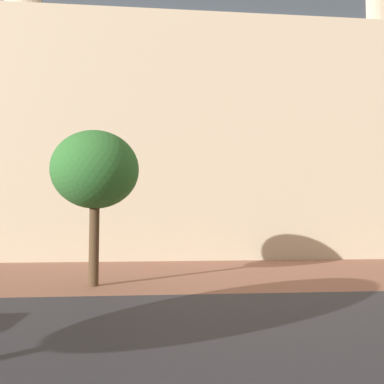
% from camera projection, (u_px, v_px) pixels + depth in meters
% --- Properties ---
extents(ground_plane, '(120.00, 120.00, 0.00)m').
position_uv_depth(ground_plane, '(179.00, 308.00, 10.70)').
color(ground_plane, '#93604C').
extents(street_asphalt_strip, '(120.00, 8.15, 0.00)m').
position_uv_depth(street_asphalt_strip, '(186.00, 330.00, 8.59)').
color(street_asphalt_strip, '#2D2D33').
rests_on(street_asphalt_strip, ground_plane).
extents(landmark_building, '(24.87, 12.75, 30.44)m').
position_uv_depth(landmark_building, '(201.00, 126.00, 29.58)').
color(landmark_building, beige).
rests_on(landmark_building, ground_plane).
extents(tree_curb_far, '(3.12, 3.12, 5.54)m').
position_uv_depth(tree_curb_far, '(95.00, 171.00, 14.56)').
color(tree_curb_far, '#4C3823').
rests_on(tree_curb_far, ground_plane).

